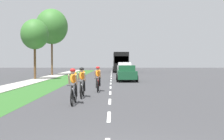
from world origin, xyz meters
The scene contains 12 objects.
ground_plane centered at (0.00, 20.00, 0.00)m, with size 120.00×120.00×0.00m, color #38383A.
grass_verge centered at (-5.02, 20.00, 0.00)m, with size 2.77×70.00×0.01m, color #2D6026.
sidewalk_concrete centered at (-7.36, 20.00, 0.00)m, with size 1.90×70.00×0.10m, color #B2ADA3.
lane_markings_center centered at (0.00, 24.00, 0.00)m, with size 0.12×54.30×0.01m.
cyclist_lead centered at (-1.58, 7.44, 0.81)m, with size 0.42×1.72×1.58m.
cyclist_trailing centered at (-1.45, 9.70, 0.81)m, with size 0.42×1.72×1.58m.
cyclist_distant centered at (-0.77, 12.47, 0.81)m, with size 0.42×1.72×1.58m.
sedan_dark_green centered at (1.51, 21.76, 0.77)m, with size 1.98×4.30×1.52m.
suv_white centered at (1.84, 33.41, 0.95)m, with size 2.15×4.70×1.79m.
bus_black centered at (1.64, 45.52, 1.98)m, with size 2.78×11.60×3.48m.
street_tree_near centered at (-7.97, 23.95, 4.72)m, with size 2.86×2.86×6.32m.
street_tree_far centered at (-8.14, 32.80, 6.66)m, with size 4.36×4.36×9.07m.
Camera 1 is at (0.10, -4.41, 1.87)m, focal length 43.49 mm.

